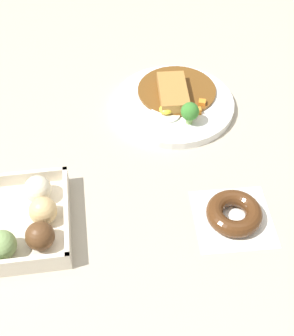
% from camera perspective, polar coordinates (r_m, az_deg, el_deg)
% --- Properties ---
extents(ground_plane, '(1.60, 1.60, 0.00)m').
position_cam_1_polar(ground_plane, '(0.98, -3.48, 2.10)').
color(ground_plane, '#B2A893').
extents(curry_plate, '(0.27, 0.27, 0.07)m').
position_cam_1_polar(curry_plate, '(1.08, 3.29, 7.97)').
color(curry_plate, white).
rests_on(curry_plate, ground_plane).
extents(donut_box, '(0.20, 0.16, 0.06)m').
position_cam_1_polar(donut_box, '(0.86, -14.14, -6.21)').
color(donut_box, beige).
rests_on(donut_box, ground_plane).
extents(chocolate_ring_donut, '(0.15, 0.15, 0.03)m').
position_cam_1_polar(chocolate_ring_donut, '(0.87, 10.46, -5.45)').
color(chocolate_ring_donut, white).
rests_on(chocolate_ring_donut, ground_plane).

